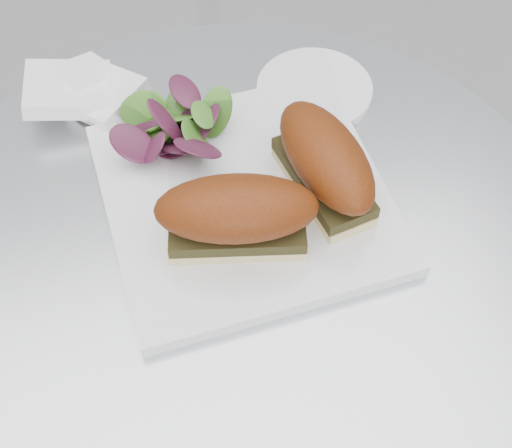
{
  "coord_description": "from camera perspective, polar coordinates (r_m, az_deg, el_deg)",
  "views": [
    {
      "loc": [
        -0.09,
        -0.38,
        1.32
      ],
      "look_at": [
        0.02,
        0.0,
        0.77
      ],
      "focal_mm": 50.0,
      "sensor_mm": 36.0,
      "label": 1
    }
  ],
  "objects": [
    {
      "name": "table",
      "position": [
        0.92,
        -0.87,
        -10.64
      ],
      "size": [
        0.7,
        0.7,
        0.73
      ],
      "color": "silver",
      "rests_on": "ground"
    },
    {
      "name": "plate",
      "position": [
        0.74,
        -0.84,
        2.16
      ],
      "size": [
        0.3,
        0.3,
        0.02
      ],
      "primitive_type": "cube",
      "rotation": [
        0.0,
        0.0,
        0.05
      ],
      "color": "silver",
      "rests_on": "table"
    },
    {
      "name": "sandwich_left",
      "position": [
        0.66,
        -1.55,
        0.78
      ],
      "size": [
        0.16,
        0.1,
        0.08
      ],
      "rotation": [
        0.0,
        0.0,
        -0.22
      ],
      "color": "beige",
      "rests_on": "plate"
    },
    {
      "name": "sandwich_right",
      "position": [
        0.7,
        5.57,
        4.95
      ],
      "size": [
        0.09,
        0.16,
        0.08
      ],
      "rotation": [
        0.0,
        0.0,
        -1.39
      ],
      "color": "beige",
      "rests_on": "plate"
    },
    {
      "name": "salad",
      "position": [
        0.76,
        -6.36,
        7.74
      ],
      "size": [
        0.11,
        0.11,
        0.05
      ],
      "primitive_type": null,
      "color": "#43802A",
      "rests_on": "plate"
    },
    {
      "name": "napkin",
      "position": [
        0.85,
        -13.19,
        9.57
      ],
      "size": [
        0.17,
        0.17,
        0.02
      ],
      "primitive_type": null,
      "rotation": [
        0.0,
        0.0,
        -0.4
      ],
      "color": "white",
      "rests_on": "table"
    },
    {
      "name": "saucer",
      "position": [
        0.85,
        4.69,
        10.65
      ],
      "size": [
        0.13,
        0.13,
        0.01
      ],
      "primitive_type": "cylinder",
      "color": "silver",
      "rests_on": "table"
    }
  ]
}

